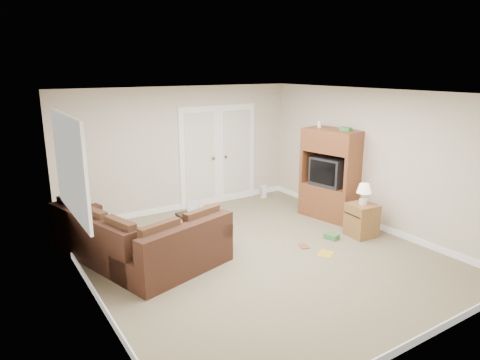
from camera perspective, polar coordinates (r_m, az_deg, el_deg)
floor at (r=6.81m, az=2.48°, el=-9.98°), size 5.50×5.50×0.00m
ceiling at (r=6.19m, az=2.74°, el=11.52°), size 5.00×5.50×0.02m
wall_left at (r=5.40m, az=-19.67°, el=-3.34°), size 0.02×5.50×2.50m
wall_right at (r=8.06m, az=17.32°, el=2.65°), size 0.02×5.50×2.50m
wall_back at (r=8.73m, az=-7.87°, el=4.07°), size 5.00×0.02×2.50m
wall_front at (r=4.54m, az=23.16°, el=-7.11°), size 5.00×0.02×2.50m
baseboards at (r=6.79m, az=2.48°, el=-9.59°), size 5.00×5.50×0.10m
french_doors at (r=9.12m, az=-2.88°, el=3.28°), size 1.80×0.05×2.13m
window_left at (r=6.28m, az=-21.72°, el=1.78°), size 0.05×1.92×1.42m
sectional_sofa at (r=6.60m, az=-13.61°, el=-8.36°), size 2.27×2.61×0.77m
coffee_table at (r=7.20m, az=-4.98°, el=-6.57°), size 0.53×1.06×0.72m
tv_armoire at (r=8.40m, az=12.03°, el=0.84°), size 0.78×1.17×1.86m
side_cabinet at (r=7.72m, az=15.95°, el=-4.80°), size 0.48×0.48×0.94m
space_heater at (r=9.64m, az=3.13°, el=-1.54°), size 0.13×0.12×0.29m
floor_magazine at (r=6.98m, az=11.35°, el=-9.59°), size 0.36×0.33×0.01m
floor_greenbox at (r=7.56m, az=12.12°, el=-7.36°), size 0.22×0.26×0.09m
floor_book at (r=7.15m, az=7.97°, el=-8.79°), size 0.20×0.24×0.02m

